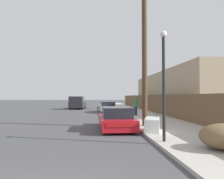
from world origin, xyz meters
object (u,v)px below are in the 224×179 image
car_parked_mid (107,107)px  utility_pole (144,50)px  discarded_fridge (152,125)px  pedestrian (136,106)px  pickup_truck (78,103)px  street_lamp (164,76)px  parked_sports_car_red (116,119)px

car_parked_mid → utility_pole: utility_pole is taller
discarded_fridge → utility_pole: utility_pole is taller
car_parked_mid → pedestrian: size_ratio=2.79×
pickup_truck → utility_pole: bearing=109.2°
pickup_truck → street_lamp: (5.21, -24.04, 1.71)m
street_lamp → car_parked_mid: bearing=94.1°
parked_sports_car_red → pedestrian: bearing=70.7°
discarded_fridge → utility_pole: 4.63m
parked_sports_car_red → street_lamp: street_lamp is taller
car_parked_mid → pickup_truck: pickup_truck is taller
utility_pole → pedestrian: 7.90m
parked_sports_car_red → pedestrian: pedestrian is taller
discarded_fridge → pedestrian: 9.11m
parked_sports_car_red → pickup_truck: bearing=99.9°
car_parked_mid → street_lamp: bearing=-88.1°
pickup_truck → utility_pole: utility_pole is taller
discarded_fridge → pedestrian: pedestrian is taller
car_parked_mid → pedestrian: pedestrian is taller
parked_sports_car_red → pickup_truck: (-3.74, 20.04, 0.35)m
pickup_truck → car_parked_mid: bearing=122.9°
parked_sports_car_red → street_lamp: (1.47, -3.99, 2.06)m
car_parked_mid → pickup_truck: (-3.99, 7.10, 0.32)m
street_lamp → pedestrian: (1.04, 11.43, -1.65)m
utility_pole → discarded_fridge: bearing=-92.8°
street_lamp → discarded_fridge: bearing=85.8°
utility_pole → pedestrian: bearing=83.8°
discarded_fridge → car_parked_mid: car_parked_mid is taller
discarded_fridge → car_parked_mid: (-1.40, 14.56, 0.14)m
pickup_truck → utility_pole: size_ratio=0.63×
utility_pole → pickup_truck: bearing=105.7°
discarded_fridge → car_parked_mid: size_ratio=0.38×
street_lamp → utility_pole: bearing=86.4°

